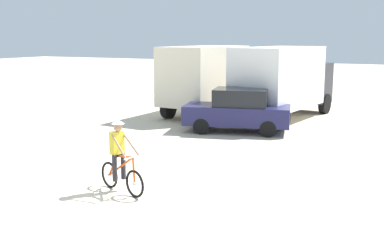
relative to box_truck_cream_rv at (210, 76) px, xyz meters
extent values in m
plane|color=beige|center=(2.80, -11.56, -1.87)|extent=(120.00, 120.00, 0.00)
cube|color=beige|center=(-0.03, -0.57, 0.13)|extent=(2.70, 5.33, 2.70)
cube|color=silver|center=(0.17, 2.82, -0.37)|extent=(2.28, 1.63, 2.00)
cube|color=black|center=(0.21, 3.52, -0.02)|extent=(2.03, 0.20, 0.80)
cylinder|color=black|center=(-0.86, 2.78, -1.37)|extent=(0.38, 1.02, 1.00)
cylinder|color=black|center=(1.18, 2.66, -1.37)|extent=(0.38, 1.02, 1.00)
cylinder|color=black|center=(-1.15, -2.20, -1.37)|extent=(0.38, 1.02, 1.00)
cylinder|color=black|center=(0.89, -2.32, -1.37)|extent=(0.38, 1.02, 1.00)
cube|color=white|center=(3.63, -0.54, 0.13)|extent=(3.15, 5.50, 2.70)
cube|color=#2D2D33|center=(4.14, 2.82, -0.37)|extent=(2.40, 1.81, 2.00)
cube|color=black|center=(4.24, 3.51, -0.02)|extent=(2.01, 0.38, 0.80)
cylinder|color=black|center=(3.12, 2.87, -1.37)|extent=(0.47, 1.04, 1.00)
cylinder|color=black|center=(5.13, 2.57, -1.37)|extent=(0.47, 1.04, 1.00)
cylinder|color=black|center=(2.37, -2.06, -1.37)|extent=(0.47, 1.04, 1.00)
cylinder|color=black|center=(4.39, -2.37, -1.37)|extent=(0.47, 1.04, 1.00)
cube|color=#1E1E4C|center=(2.89, -3.74, -1.17)|extent=(4.50, 2.74, 0.76)
cube|color=black|center=(3.03, -3.70, -0.45)|extent=(2.43, 2.07, 0.68)
cylinder|color=black|center=(1.82, -4.82, -1.55)|extent=(0.67, 0.37, 0.64)
cylinder|color=black|center=(1.43, -3.31, -1.55)|extent=(0.67, 0.37, 0.64)
cylinder|color=black|center=(4.34, -4.18, -1.55)|extent=(0.67, 0.37, 0.64)
cylinder|color=black|center=(3.96, -2.67, -1.55)|extent=(0.67, 0.37, 0.64)
torus|color=black|center=(3.62, -12.30, -1.53)|extent=(0.66, 0.28, 0.68)
cylinder|color=silver|center=(3.62, -12.30, -1.53)|extent=(0.10, 0.10, 0.08)
torus|color=black|center=(2.62, -11.95, -1.53)|extent=(0.66, 0.28, 0.68)
cylinder|color=silver|center=(2.62, -11.95, -1.53)|extent=(0.10, 0.10, 0.08)
cylinder|color=#E05119|center=(3.10, -12.12, -1.21)|extent=(0.99, 0.39, 0.68)
cylinder|color=#E05119|center=(3.26, -12.18, -0.93)|extent=(0.64, 0.26, 0.13)
cylinder|color=#E05119|center=(2.79, -12.01, -1.25)|extent=(0.38, 0.17, 0.59)
cylinder|color=#E05119|center=(3.59, -12.29, -1.21)|extent=(0.11, 0.08, 0.64)
cylinder|color=silver|center=(3.57, -12.28, -0.89)|extent=(0.21, 0.50, 0.04)
cube|color=black|center=(2.95, -12.07, -0.94)|extent=(0.27, 0.19, 0.06)
cube|color=gold|center=(2.97, -12.07, -0.63)|extent=(0.29, 0.37, 0.56)
sphere|color=#A87A5B|center=(3.03, -12.09, -0.23)|extent=(0.22, 0.22, 0.22)
cone|color=silver|center=(3.03, -12.09, -0.10)|extent=(0.32, 0.32, 0.10)
cylinder|color=#26262B|center=(3.07, -11.97, -1.24)|extent=(0.12, 0.12, 0.66)
cylinder|color=#26262B|center=(2.98, -12.22, -1.24)|extent=(0.12, 0.12, 0.66)
cylinder|color=#A87A5B|center=(3.35, -12.02, -0.65)|extent=(0.62, 0.21, 0.53)
cylinder|color=#A87A5B|center=(3.23, -12.36, -0.65)|extent=(0.60, 0.29, 0.53)
camera|label=1|loc=(9.73, -21.44, 1.94)|focal=44.47mm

